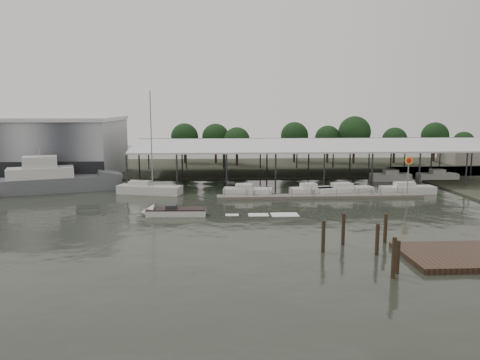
{
  "coord_description": "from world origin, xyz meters",
  "views": [
    {
      "loc": [
        0.71,
        -51.43,
        12.19
      ],
      "look_at": [
        4.13,
        10.22,
        2.5
      ],
      "focal_mm": 35.0,
      "sensor_mm": 36.0,
      "label": 1
    }
  ],
  "objects": [
    {
      "name": "storage_warehouse",
      "position": [
        -28.0,
        29.94,
        5.29
      ],
      "size": [
        24.5,
        20.5,
        10.5
      ],
      "color": "#999DA2",
      "rests_on": "ground"
    },
    {
      "name": "moored_cruiser_2",
      "position": [
        18.98,
        12.21,
        0.61
      ],
      "size": [
        8.21,
        3.78,
        1.7
      ],
      "rotation": [
        0.0,
        0.0,
        0.21
      ],
      "color": "silver",
      "rests_on": "ground"
    },
    {
      "name": "land_strip_far",
      "position": [
        0.0,
        42.0,
        0.1
      ],
      "size": [
        140.0,
        30.0,
        0.3
      ],
      "color": "#383C2D",
      "rests_on": "ground"
    },
    {
      "name": "moored_cruiser_3",
      "position": [
        27.99,
        12.39,
        0.61
      ],
      "size": [
        7.81,
        2.61,
        1.7
      ],
      "rotation": [
        0.0,
        0.0,
        0.05
      ],
      "color": "silver",
      "rests_on": "ground"
    },
    {
      "name": "moored_cruiser_0",
      "position": [
        5.22,
        12.1,
        0.61
      ],
      "size": [
        6.92,
        3.22,
        1.7
      ],
      "rotation": [
        0.0,
        0.0,
        -0.16
      ],
      "color": "silver",
      "rests_on": "ground"
    },
    {
      "name": "covered_boat_shed",
      "position": [
        17.0,
        28.0,
        6.13
      ],
      "size": [
        58.24,
        24.0,
        6.96
      ],
      "color": "white",
      "rests_on": "ground"
    },
    {
      "name": "ground",
      "position": [
        0.0,
        0.0,
        0.0
      ],
      "size": [
        200.0,
        200.0,
        0.0
      ],
      "primitive_type": "plane",
      "color": "#242921",
      "rests_on": "ground"
    },
    {
      "name": "mooring_pilings",
      "position": [
        13.28,
        -15.06,
        1.07
      ],
      "size": [
        6.58,
        9.12,
        3.65
      ],
      "color": "#362B1B",
      "rests_on": "ground"
    },
    {
      "name": "speedboat_underway",
      "position": [
        -4.26,
        0.69,
        0.39
      ],
      "size": [
        18.37,
        2.81,
        2.0
      ],
      "rotation": [
        0.0,
        0.0,
        3.11
      ],
      "color": "silver",
      "rests_on": "ground"
    },
    {
      "name": "floating_dock",
      "position": [
        15.0,
        10.0,
        0.2
      ],
      "size": [
        28.0,
        2.0,
        1.4
      ],
      "color": "#5F5A54",
      "rests_on": "ground"
    },
    {
      "name": "moored_cruiser_1",
      "position": [
        14.22,
        12.12,
        0.61
      ],
      "size": [
        6.29,
        3.11,
        1.7
      ],
      "rotation": [
        0.0,
        0.0,
        0.16
      ],
      "color": "silver",
      "rests_on": "ground"
    },
    {
      "name": "shell_fuel_sign",
      "position": [
        27.0,
        9.99,
        3.93
      ],
      "size": [
        1.1,
        0.18,
        5.55
      ],
      "color": "gray",
      "rests_on": "ground"
    },
    {
      "name": "white_sailboat",
      "position": [
        -8.59,
        14.27,
        0.67
      ],
      "size": [
        9.43,
        4.92,
        14.56
      ],
      "rotation": [
        0.0,
        0.0,
        -0.27
      ],
      "color": "silver",
      "rests_on": "ground"
    },
    {
      "name": "horizon_tree_line",
      "position": [
        22.95,
        47.76,
        5.82
      ],
      "size": [
        65.56,
        10.48,
        10.25
      ],
      "color": "#312115",
      "rests_on": "ground"
    },
    {
      "name": "grey_trawler",
      "position": [
        -23.02,
        16.89,
        1.58
      ],
      "size": [
        20.01,
        10.2,
        8.84
      ],
      "rotation": [
        0.0,
        0.0,
        0.32
      ],
      "color": "#595F63",
      "rests_on": "ground"
    }
  ]
}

